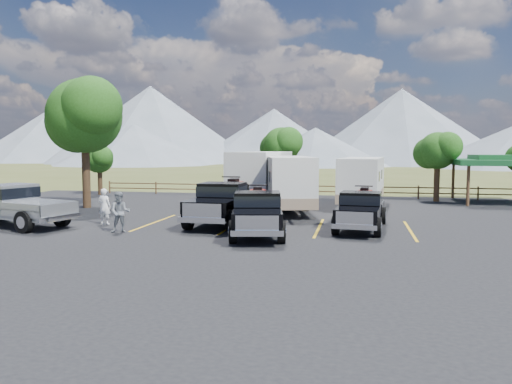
% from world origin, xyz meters
% --- Properties ---
extents(ground, '(320.00, 320.00, 0.00)m').
position_xyz_m(ground, '(0.00, 0.00, 0.00)').
color(ground, '#474F21').
rests_on(ground, ground).
extents(asphalt_lot, '(44.00, 34.00, 0.04)m').
position_xyz_m(asphalt_lot, '(0.00, 3.00, 0.02)').
color(asphalt_lot, black).
rests_on(asphalt_lot, ground).
extents(stall_lines, '(12.12, 5.50, 0.01)m').
position_xyz_m(stall_lines, '(0.00, 4.00, 0.04)').
color(stall_lines, gold).
rests_on(stall_lines, asphalt_lot).
extents(tree_big_nw, '(5.54, 5.18, 7.84)m').
position_xyz_m(tree_big_nw, '(-12.55, 9.03, 5.60)').
color(tree_big_nw, black).
rests_on(tree_big_nw, ground).
extents(tree_ne_a, '(3.11, 2.92, 4.76)m').
position_xyz_m(tree_ne_a, '(8.97, 17.01, 3.48)').
color(tree_ne_a, black).
rests_on(tree_ne_a, ground).
extents(tree_north, '(3.46, 3.24, 5.25)m').
position_xyz_m(tree_north, '(-2.03, 19.02, 3.83)').
color(tree_north, black).
rests_on(tree_north, ground).
extents(tree_nw_small, '(2.59, 2.43, 3.85)m').
position_xyz_m(tree_nw_small, '(-16.02, 17.01, 2.78)').
color(tree_nw_small, black).
rests_on(tree_nw_small, ground).
extents(rail_fence, '(36.12, 0.12, 1.00)m').
position_xyz_m(rail_fence, '(2.00, 18.50, 0.61)').
color(rail_fence, '#513522').
rests_on(rail_fence, ground).
extents(pavilion, '(6.20, 6.20, 3.22)m').
position_xyz_m(pavilion, '(13.00, 17.00, 2.79)').
color(pavilion, '#513522').
rests_on(pavilion, ground).
extents(mountain_range, '(209.00, 71.00, 20.00)m').
position_xyz_m(mountain_range, '(-7.63, 105.98, 7.87)').
color(mountain_range, slate).
rests_on(mountain_range, ground).
extents(rig_left, '(2.43, 6.63, 2.20)m').
position_xyz_m(rig_left, '(-2.63, 4.54, 1.10)').
color(rig_left, black).
rests_on(rig_left, asphalt_lot).
extents(rig_center, '(3.04, 6.31, 2.02)m').
position_xyz_m(rig_center, '(-0.42, 1.80, 1.01)').
color(rig_center, black).
rests_on(rig_center, asphalt_lot).
extents(rig_right, '(2.43, 5.78, 1.88)m').
position_xyz_m(rig_right, '(3.88, 4.07, 0.95)').
color(rig_right, black).
rests_on(rig_right, asphalt_lot).
extents(trailer_left, '(3.01, 9.78, 3.39)m').
position_xyz_m(trailer_left, '(-2.38, 12.89, 1.81)').
color(trailer_left, silver).
rests_on(trailer_left, asphalt_lot).
extents(trailer_center, '(3.99, 9.05, 3.14)m').
position_xyz_m(trailer_center, '(-0.17, 9.48, 1.69)').
color(trailer_center, silver).
rests_on(trailer_center, asphalt_lot).
extents(trailer_right, '(2.96, 8.78, 3.03)m').
position_xyz_m(trailer_right, '(3.97, 12.45, 1.63)').
color(trailer_right, silver).
rests_on(trailer_right, asphalt_lot).
extents(pickup_silver, '(6.84, 3.79, 1.96)m').
position_xyz_m(pickup_silver, '(-11.95, 1.58, 1.06)').
color(pickup_silver, '#9DA0A5').
rests_on(pickup_silver, asphalt_lot).
extents(person_a, '(0.65, 0.45, 1.72)m').
position_xyz_m(person_a, '(-8.10, 3.02, 0.90)').
color(person_a, white).
rests_on(person_a, asphalt_lot).
extents(person_b, '(1.02, 0.89, 1.76)m').
position_xyz_m(person_b, '(-6.27, 0.98, 0.92)').
color(person_b, slate).
rests_on(person_b, asphalt_lot).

